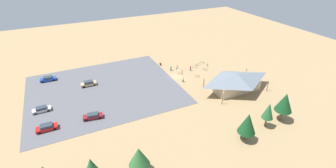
# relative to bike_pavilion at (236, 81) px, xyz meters

# --- Properties ---
(ground) EXTENTS (160.00, 160.00, 0.00)m
(ground) POSITION_rel_bike_pavilion_xyz_m (11.35, -14.53, -3.01)
(ground) COLOR #9E7F56
(ground) RESTS_ON ground
(parking_lot_asphalt) EXTENTS (41.26, 35.60, 0.05)m
(parking_lot_asphalt) POSITION_rel_bike_pavilion_xyz_m (33.72, -16.37, -2.98)
(parking_lot_asphalt) COLOR #56565B
(parking_lot_asphalt) RESTS_ON ground
(bike_pavilion) EXTENTS (15.93, 9.27, 5.23)m
(bike_pavilion) POSITION_rel_bike_pavilion_xyz_m (0.00, 0.00, 0.00)
(bike_pavilion) COLOR #C6B28E
(bike_pavilion) RESTS_ON ground
(trash_bin) EXTENTS (0.60, 0.60, 0.90)m
(trash_bin) POSITION_rel_bike_pavilion_xyz_m (12.45, -24.45, -2.56)
(trash_bin) COLOR brown
(trash_bin) RESTS_ON ground
(lot_sign) EXTENTS (0.56, 0.08, 2.20)m
(lot_sign) POSITION_rel_bike_pavilion_xyz_m (10.39, -16.14, -1.59)
(lot_sign) COLOR #99999E
(lot_sign) RESTS_ON ground
(pine_far_west) EXTENTS (3.87, 3.87, 7.22)m
(pine_far_west) POSITION_rel_bike_pavilion_xyz_m (-0.66, 15.76, 1.95)
(pine_far_west) COLOR brown
(pine_far_west) RESTS_ON ground
(pine_east) EXTENTS (3.68, 3.68, 6.62)m
(pine_east) POSITION_rel_bike_pavilion_xyz_m (11.48, 17.46, 1.33)
(pine_east) COLOR brown
(pine_east) RESTS_ON ground
(pine_center) EXTENTS (3.81, 3.81, 5.80)m
(pine_center) POSITION_rel_bike_pavilion_xyz_m (34.36, 16.16, 0.83)
(pine_center) COLOR brown
(pine_center) RESTS_ON ground
(pine_mideast) EXTENTS (2.49, 2.49, 6.22)m
(pine_mideast) POSITION_rel_bike_pavilion_xyz_m (4.38, 16.03, 1.27)
(pine_mideast) COLOR brown
(pine_mideast) RESTS_ON ground
(bicycle_white_yard_front) EXTENTS (1.26, 1.36, 0.88)m
(bicycle_white_yard_front) POSITION_rel_bike_pavilion_xyz_m (2.75, -17.54, -2.61)
(bicycle_white_yard_front) COLOR black
(bicycle_white_yard_front) RESTS_ON ground
(bicycle_green_back_row) EXTENTS (0.77, 1.62, 0.82)m
(bicycle_green_back_row) POSITION_rel_bike_pavilion_xyz_m (8.21, -16.70, -2.65)
(bicycle_green_back_row) COLOR black
(bicycle_green_back_row) RESTS_ON ground
(bicycle_teal_mid_cluster) EXTENTS (1.12, 1.35, 0.77)m
(bicycle_teal_mid_cluster) POSITION_rel_bike_pavilion_xyz_m (-1.45, -19.54, -2.66)
(bicycle_teal_mid_cluster) COLOR black
(bicycle_teal_mid_cluster) RESTS_ON ground
(bicycle_silver_lone_west) EXTENTS (1.27, 1.28, 0.89)m
(bicycle_silver_lone_west) POSITION_rel_bike_pavilion_xyz_m (-2.04, -17.09, -2.61)
(bicycle_silver_lone_west) COLOR black
(bicycle_silver_lone_west) RESTS_ON ground
(bicycle_orange_edge_north) EXTENTS (1.12, 1.34, 0.79)m
(bicycle_orange_edge_north) POSITION_rel_bike_pavilion_xyz_m (8.01, -20.35, -2.65)
(bicycle_orange_edge_north) COLOR black
(bicycle_orange_edge_north) RESTS_ON ground
(bicycle_purple_yard_left) EXTENTS (1.04, 1.47, 0.88)m
(bicycle_purple_yard_left) POSITION_rel_bike_pavilion_xyz_m (0.70, -14.47, -2.63)
(bicycle_purple_yard_left) COLOR black
(bicycle_purple_yard_left) RESTS_ON ground
(bicycle_yellow_edge_south) EXTENTS (1.75, 0.48, 0.90)m
(bicycle_yellow_edge_south) POSITION_rel_bike_pavilion_xyz_m (0.79, -18.80, -2.61)
(bicycle_yellow_edge_south) COLOR black
(bicycle_yellow_edge_south) RESTS_ON ground
(bicycle_blue_trailside) EXTENTS (1.36, 1.05, 0.75)m
(bicycle_blue_trailside) POSITION_rel_bike_pavilion_xyz_m (5.64, -11.35, -2.66)
(bicycle_blue_trailside) COLOR black
(bicycle_blue_trailside) RESTS_ON ground
(bicycle_red_by_bin) EXTENTS (1.39, 1.14, 0.83)m
(bicycle_red_by_bin) POSITION_rel_bike_pavilion_xyz_m (9.52, -15.25, -2.65)
(bicycle_red_by_bin) COLOR black
(bicycle_red_by_bin) RESTS_ON ground
(car_tan_by_curb) EXTENTS (4.42, 1.81, 1.47)m
(car_tan_by_curb) POSITION_rel_bike_pavilion_xyz_m (37.35, -20.29, -2.23)
(car_tan_by_curb) COLOR tan
(car_tan_by_curb) RESTS_ON parking_lot_asphalt
(car_blue_inner_stall) EXTENTS (4.61, 2.16, 1.40)m
(car_blue_inner_stall) POSITION_rel_bike_pavilion_xyz_m (47.99, -28.68, -2.26)
(car_blue_inner_stall) COLOR #1E42B2
(car_blue_inner_stall) RESTS_ON parking_lot_asphalt
(car_red_near_entry) EXTENTS (4.50, 1.91, 1.43)m
(car_red_near_entry) POSITION_rel_bike_pavilion_xyz_m (49.09, -3.74, -2.25)
(car_red_near_entry) COLOR red
(car_red_near_entry) RESTS_ON parking_lot_asphalt
(car_silver_second_row) EXTENTS (4.33, 1.85, 1.32)m
(car_silver_second_row) POSITION_rel_bike_pavilion_xyz_m (50.03, -11.91, -2.30)
(car_silver_second_row) COLOR #BCBCC1
(car_silver_second_row) RESTS_ON parking_lot_asphalt
(car_maroon_back_corner) EXTENTS (4.73, 2.43, 1.34)m
(car_maroon_back_corner) POSITION_rel_bike_pavilion_xyz_m (39.08, -3.63, -2.28)
(car_maroon_back_corner) COLOR maroon
(car_maroon_back_corner) RESTS_ON parking_lot_asphalt
(visitor_at_bikes) EXTENTS (0.40, 0.39, 1.78)m
(visitor_at_bikes) POSITION_rel_bike_pavilion_xyz_m (11.04, -19.02, -2.07)
(visitor_at_bikes) COLOR #2D3347
(visitor_at_bikes) RESTS_ON ground
(visitor_by_pavilion) EXTENTS (0.36, 0.36, 1.75)m
(visitor_by_pavilion) POSITION_rel_bike_pavilion_xyz_m (11.14, -10.48, -2.09)
(visitor_by_pavilion) COLOR #2D3347
(visitor_by_pavilion) RESTS_ON ground
(visitor_crossing_yard) EXTENTS (0.40, 0.39, 1.73)m
(visitor_crossing_yard) POSITION_rel_bike_pavilion_xyz_m (5.09, -16.50, -2.10)
(visitor_crossing_yard) COLOR #2D3347
(visitor_crossing_yard) RESTS_ON ground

